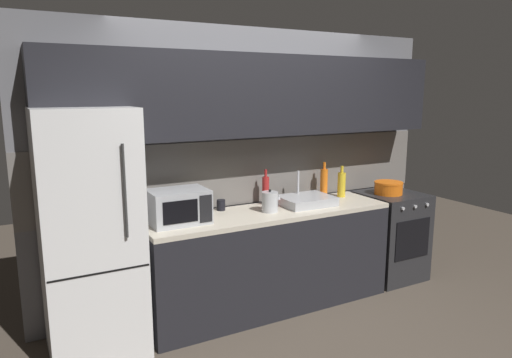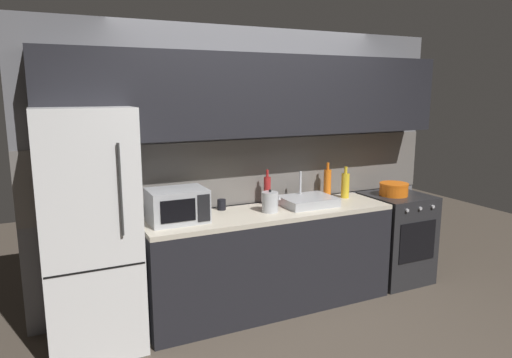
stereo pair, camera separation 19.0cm
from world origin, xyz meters
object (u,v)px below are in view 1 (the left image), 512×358
Objects in this scene: wine_bottle_orange at (324,182)px; wine_bottle_red at (266,190)px; mug_dark at (221,205)px; kettle at (270,202)px; refrigerator at (90,234)px; microwave at (178,206)px; wine_bottle_yellow at (342,184)px; cooking_pot at (388,188)px; oven_range at (390,235)px.

wine_bottle_red is (-0.66, 0.00, -0.01)m from wine_bottle_orange.
kettle is at bearing -34.83° from mug_dark.
wine_bottle_orange is at bearing 5.50° from refrigerator.
refrigerator is at bearing -178.45° from microwave.
wine_bottle_red is at bearing 174.04° from wine_bottle_yellow.
kettle is at bearing -178.82° from cooking_pot.
refrigerator reaches higher than wine_bottle_yellow.
wine_bottle_red is at bearing 179.76° from wine_bottle_orange.
microwave is at bearing 179.51° from oven_range.
wine_bottle_red is at bearing 0.13° from mug_dark.
wine_bottle_yellow is 1.09× the size of cooking_pot.
wine_bottle_orange reaches higher than mug_dark.
microwave is 1.61× the size of cooking_pot.
mug_dark is (0.46, 0.20, -0.09)m from microwave.
wine_bottle_yellow reaches higher than oven_range.
kettle reaches higher than cooking_pot.
microwave is at bearing 1.55° from refrigerator.
mug_dark is (1.14, 0.22, 0.03)m from refrigerator.
cooking_pot is (1.42, 0.03, -0.02)m from kettle.
wine_bottle_orange reaches higher than wine_bottle_red.
refrigerator is 2.03× the size of oven_range.
refrigerator is 1.50m from kettle.
refrigerator is 3.01m from oven_range.
cooking_pot is (2.24, -0.02, -0.07)m from microwave.
microwave is 0.94m from wine_bottle_red.
cooking_pot is at bearing 0.00° from refrigerator.
wine_bottle_red is at bearing 12.45° from microwave.
wine_bottle_red is at bearing 170.54° from cooking_pot.
refrigerator is 1.61m from wine_bottle_red.
oven_range is 2.74× the size of wine_bottle_red.
microwave is 0.82m from kettle.
wine_bottle_orange reaches higher than wine_bottle_yellow.
microwave is 1.32× the size of wine_bottle_orange.
microwave is at bearing -172.82° from wine_bottle_orange.
wine_bottle_red is 0.82m from wine_bottle_yellow.
oven_range is at bearing -17.00° from wine_bottle_orange.
kettle reaches higher than mug_dark.
mug_dark is (-1.12, 0.00, -0.10)m from wine_bottle_orange.
refrigerator is 5.56× the size of wine_bottle_red.
refrigerator is 2.92m from cooking_pot.
refrigerator reaches higher than cooking_pot.
microwave is 1.48× the size of wine_bottle_yellow.
wine_bottle_yellow is 1.28m from mug_dark.
refrigerator is 9.12× the size of kettle.
cooking_pot is at bearing -9.46° from wine_bottle_red.
cooking_pot is at bearing -18.32° from wine_bottle_orange.
cooking_pot is (0.66, -0.22, -0.08)m from wine_bottle_orange.
microwave is at bearing -156.39° from mug_dark.
refrigerator is at bearing -169.11° from mug_dark.
refrigerator is at bearing -176.81° from wine_bottle_yellow.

